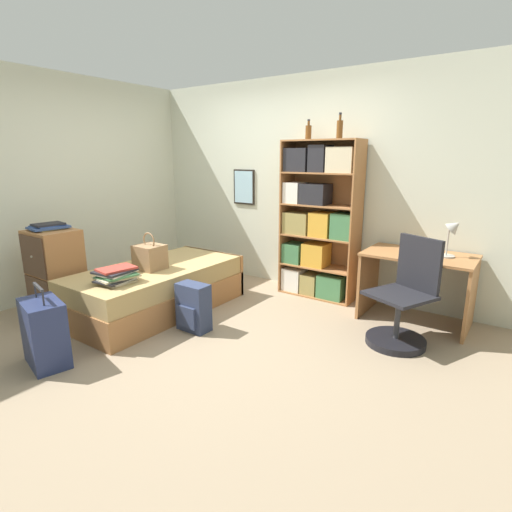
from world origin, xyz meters
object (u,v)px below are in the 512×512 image
book_stack_on_bed (117,275)px  magazine_pile_on_dresser (49,227)px  bottle_brown (340,129)px  bed (158,288)px  backpack (193,308)px  dresser (56,273)px  handbag (150,257)px  desk (417,276)px  suitcase (45,333)px  desk_lamp (453,232)px  bottle_green (308,132)px  desk_chair (402,311)px  bookcase (316,222)px

book_stack_on_bed → magazine_pile_on_dresser: (-0.98, -0.08, 0.38)m
bottle_brown → bed: bearing=-135.2°
backpack → dresser: bearing=-160.9°
handbag → desk: handbag is taller
magazine_pile_on_dresser → book_stack_on_bed: bearing=4.5°
handbag → suitcase: handbag is taller
suitcase → desk_lamp: (2.50, 2.66, 0.69)m
bed → backpack: 0.71m
bed → book_stack_on_bed: (0.13, -0.59, 0.32)m
bed → desk: size_ratio=1.82×
suitcase → magazine_pile_on_dresser: bearing=146.9°
desk_lamp → bottle_green: bearing=174.5°
desk_chair → backpack: (-1.73, -0.88, -0.07)m
book_stack_on_bed → suitcase: (0.04, -0.74, -0.30)m
book_stack_on_bed → desk: desk is taller
backpack → desk: bearing=40.6°
bed → bottle_green: 2.46m
desk → suitcase: bearing=-130.2°
bottle_brown → desk_lamp: 1.58m
bookcase → bottle_green: bottle_green is taller
magazine_pile_on_dresser → bottle_brown: bottle_brown is taller
suitcase → desk_chair: bearing=42.3°
suitcase → desk_lamp: 3.71m
bottle_green → book_stack_on_bed: bearing=-113.1°
dresser → bookcase: size_ratio=0.50×
magazine_pile_on_dresser → bookcase: bearing=46.0°
magazine_pile_on_dresser → backpack: 1.77m
handbag → desk: 2.76m
dresser → desk: size_ratio=0.88×
bottle_green → bottle_brown: (0.41, -0.07, 0.02)m
desk_chair → suitcase: bearing=-137.7°
magazine_pile_on_dresser → suitcase: bearing=-33.1°
bookcase → desk_chair: bearing=-30.2°
bookcase → bottle_green: 1.04m
bottle_brown → desk_lamp: (1.24, -0.09, -0.98)m
book_stack_on_bed → magazine_pile_on_dresser: size_ratio=1.04×
handbag → dresser: dresser is taller
backpack → suitcase: bearing=-114.0°
book_stack_on_bed → dresser: bearing=-174.4°
magazine_pile_on_dresser → bookcase: bookcase is taller
suitcase → bottle_brown: bottle_brown is taller
bottle_green → bookcase: bearing=-16.4°
magazine_pile_on_dresser → bottle_brown: bearing=42.5°
book_stack_on_bed → backpack: bearing=37.2°
magazine_pile_on_dresser → desk_chair: magazine_pile_on_dresser is taller
magazine_pile_on_dresser → bottle_brown: 3.24m
book_stack_on_bed → dresser: (-0.93, -0.09, -0.11)m
book_stack_on_bed → backpack: (0.56, 0.43, -0.34)m
desk_chair → bed: bearing=-163.7°
bed → bottle_brown: (1.43, 1.41, 1.70)m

